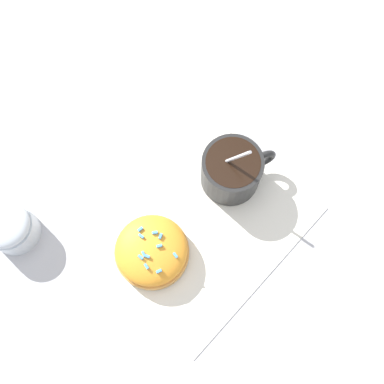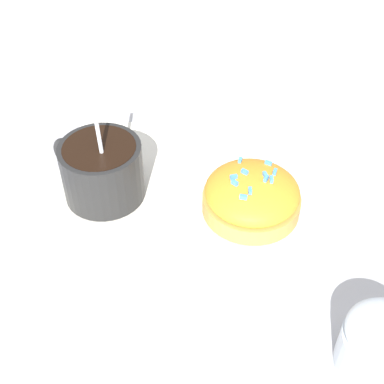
# 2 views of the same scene
# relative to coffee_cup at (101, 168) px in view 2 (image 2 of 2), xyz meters

# --- Properties ---
(ground_plane) EXTENTS (3.00, 3.00, 0.00)m
(ground_plane) POSITION_rel_coffee_cup_xyz_m (-0.08, 0.01, -0.04)
(ground_plane) COLOR #B2B2B7
(paper_napkin) EXTENTS (0.28, 0.27, 0.00)m
(paper_napkin) POSITION_rel_coffee_cup_xyz_m (-0.08, 0.01, -0.03)
(paper_napkin) COLOR white
(paper_napkin) RESTS_ON ground_plane
(coffee_cup) EXTENTS (0.10, 0.08, 0.11)m
(coffee_cup) POSITION_rel_coffee_cup_xyz_m (0.00, 0.00, 0.00)
(coffee_cup) COLOR black
(coffee_cup) RESTS_ON paper_napkin
(frosted_pastry) EXTENTS (0.10, 0.10, 0.04)m
(frosted_pastry) POSITION_rel_coffee_cup_xyz_m (-0.15, 0.01, -0.01)
(frosted_pastry) COLOR #D19347
(frosted_pastry) RESTS_ON paper_napkin
(sugar_bowl) EXTENTS (0.06, 0.06, 0.05)m
(sugar_bowl) POSITION_rel_coffee_cup_xyz_m (-0.25, 0.17, -0.01)
(sugar_bowl) COLOR silver
(sugar_bowl) RESTS_ON ground_plane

